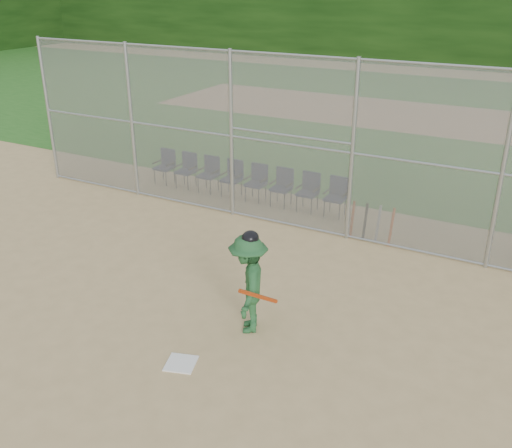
% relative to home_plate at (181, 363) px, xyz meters
% --- Properties ---
extents(ground, '(100.00, 100.00, 0.00)m').
position_rel_home_plate_xyz_m(ground, '(-0.34, 0.57, -0.01)').
color(ground, tan).
rests_on(ground, ground).
extents(grass_strip, '(100.00, 100.00, 0.00)m').
position_rel_home_plate_xyz_m(grass_strip, '(-0.34, 18.57, -0.00)').
color(grass_strip, '#255E1C').
rests_on(grass_strip, ground).
extents(dirt_patch_far, '(24.00, 24.00, 0.00)m').
position_rel_home_plate_xyz_m(dirt_patch_far, '(-0.34, 18.57, -0.00)').
color(dirt_patch_far, tan).
rests_on(dirt_patch_far, ground).
extents(backstop_fence, '(16.09, 0.09, 4.00)m').
position_rel_home_plate_xyz_m(backstop_fence, '(-0.34, 5.57, 2.06)').
color(backstop_fence, gray).
rests_on(backstop_fence, ground).
extents(home_plate, '(0.56, 0.56, 0.02)m').
position_rel_home_plate_xyz_m(home_plate, '(0.00, 0.00, 0.00)').
color(home_plate, white).
rests_on(home_plate, ground).
extents(batter_at_plate, '(1.11, 1.40, 1.81)m').
position_rel_home_plate_xyz_m(batter_at_plate, '(0.45, 1.34, 0.86)').
color(batter_at_plate, '#215229').
rests_on(batter_at_plate, ground).
extents(spare_bats, '(0.96, 0.28, 0.85)m').
position_rel_home_plate_xyz_m(spare_bats, '(1.17, 5.72, 0.41)').
color(spare_bats, '#D84C14').
rests_on(spare_bats, ground).
extents(chair_0, '(0.54, 0.52, 0.96)m').
position_rel_home_plate_xyz_m(chair_0, '(-5.25, 6.68, 0.47)').
color(chair_0, '#0E1735').
rests_on(chair_0, ground).
extents(chair_1, '(0.54, 0.52, 0.96)m').
position_rel_home_plate_xyz_m(chair_1, '(-4.51, 6.68, 0.47)').
color(chair_1, '#0E1735').
rests_on(chair_1, ground).
extents(chair_2, '(0.54, 0.52, 0.96)m').
position_rel_home_plate_xyz_m(chair_2, '(-3.77, 6.68, 0.47)').
color(chair_2, '#0E1735').
rests_on(chair_2, ground).
extents(chair_3, '(0.54, 0.52, 0.96)m').
position_rel_home_plate_xyz_m(chair_3, '(-3.03, 6.68, 0.47)').
color(chair_3, '#0E1735').
rests_on(chair_3, ground).
extents(chair_4, '(0.54, 0.52, 0.96)m').
position_rel_home_plate_xyz_m(chair_4, '(-2.28, 6.68, 0.47)').
color(chair_4, '#0E1735').
rests_on(chair_4, ground).
extents(chair_5, '(0.54, 0.52, 0.96)m').
position_rel_home_plate_xyz_m(chair_5, '(-1.54, 6.68, 0.47)').
color(chair_5, '#0E1735').
rests_on(chair_5, ground).
extents(chair_6, '(0.54, 0.52, 0.96)m').
position_rel_home_plate_xyz_m(chair_6, '(-0.80, 6.68, 0.47)').
color(chair_6, '#0E1735').
rests_on(chair_6, ground).
extents(chair_7, '(0.54, 0.52, 0.96)m').
position_rel_home_plate_xyz_m(chair_7, '(-0.06, 6.68, 0.47)').
color(chair_7, '#0E1735').
rests_on(chair_7, ground).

